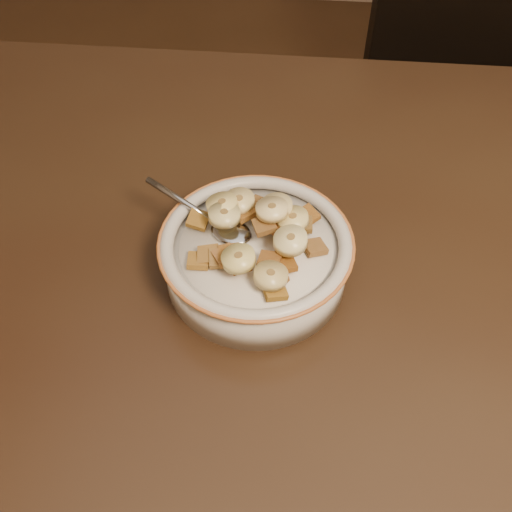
# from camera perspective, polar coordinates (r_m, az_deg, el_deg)

# --- Properties ---
(table) EXTENTS (1.40, 0.90, 0.04)m
(table) POSITION_cam_1_polar(r_m,az_deg,el_deg) (0.62, 20.26, -5.78)
(table) COLOR black
(table) RESTS_ON floor
(chair) EXTENTS (0.53, 0.53, 1.03)m
(chair) POSITION_cam_1_polar(r_m,az_deg,el_deg) (1.31, 21.16, 13.77)
(chair) COLOR black
(chair) RESTS_ON floor
(cereal_bowl) EXTENTS (0.18, 0.18, 0.04)m
(cereal_bowl) POSITION_cam_1_polar(r_m,az_deg,el_deg) (0.57, -0.00, -0.54)
(cereal_bowl) COLOR beige
(cereal_bowl) RESTS_ON table
(milk) EXTENTS (0.15, 0.15, 0.00)m
(milk) POSITION_cam_1_polar(r_m,az_deg,el_deg) (0.55, -0.00, 0.92)
(milk) COLOR silver
(milk) RESTS_ON cereal_bowl
(spoon) EXTENTS (0.05, 0.05, 0.01)m
(spoon) POSITION_cam_1_polar(r_m,az_deg,el_deg) (0.56, -2.50, 2.41)
(spoon) COLOR gray
(spoon) RESTS_ON cereal_bowl
(cereal_square_0) EXTENTS (0.02, 0.02, 0.01)m
(cereal_square_0) POSITION_cam_1_polar(r_m,az_deg,el_deg) (0.53, -3.62, -0.23)
(cereal_square_0) COLOR brown
(cereal_square_0) RESTS_ON milk
(cereal_square_1) EXTENTS (0.03, 0.03, 0.01)m
(cereal_square_1) POSITION_cam_1_polar(r_m,az_deg,el_deg) (0.57, -1.14, 4.40)
(cereal_square_1) COLOR #9D6723
(cereal_square_1) RESTS_ON milk
(cereal_square_2) EXTENTS (0.03, 0.03, 0.01)m
(cereal_square_2) POSITION_cam_1_polar(r_m,az_deg,el_deg) (0.56, 2.62, 3.65)
(cereal_square_2) COLOR brown
(cereal_square_2) RESTS_ON milk
(cereal_square_3) EXTENTS (0.02, 0.02, 0.01)m
(cereal_square_3) POSITION_cam_1_polar(r_m,az_deg,el_deg) (0.59, 0.38, 5.04)
(cereal_square_3) COLOR brown
(cereal_square_3) RESTS_ON milk
(cereal_square_4) EXTENTS (0.03, 0.03, 0.01)m
(cereal_square_4) POSITION_cam_1_polar(r_m,az_deg,el_deg) (0.53, -3.09, 0.08)
(cereal_square_4) COLOR brown
(cereal_square_4) RESTS_ON milk
(cereal_square_5) EXTENTS (0.03, 0.03, 0.01)m
(cereal_square_5) POSITION_cam_1_polar(r_m,az_deg,el_deg) (0.51, 1.82, -2.46)
(cereal_square_5) COLOR brown
(cereal_square_5) RESTS_ON milk
(cereal_square_6) EXTENTS (0.02, 0.02, 0.01)m
(cereal_square_6) POSITION_cam_1_polar(r_m,az_deg,el_deg) (0.58, -1.07, 4.76)
(cereal_square_6) COLOR brown
(cereal_square_6) RESTS_ON milk
(cereal_square_7) EXTENTS (0.02, 0.02, 0.01)m
(cereal_square_7) POSITION_cam_1_polar(r_m,az_deg,el_deg) (0.57, -5.79, 3.64)
(cereal_square_7) COLOR olive
(cereal_square_7) RESTS_ON milk
(cereal_square_8) EXTENTS (0.03, 0.03, 0.01)m
(cereal_square_8) POSITION_cam_1_polar(r_m,az_deg,el_deg) (0.55, 2.58, 2.70)
(cereal_square_8) COLOR #995A31
(cereal_square_8) RESTS_ON milk
(cereal_square_9) EXTENTS (0.03, 0.03, 0.01)m
(cereal_square_9) POSITION_cam_1_polar(r_m,az_deg,el_deg) (0.55, 5.90, 0.88)
(cereal_square_9) COLOR olive
(cereal_square_9) RESTS_ON milk
(cereal_square_10) EXTENTS (0.03, 0.03, 0.01)m
(cereal_square_10) POSITION_cam_1_polar(r_m,az_deg,el_deg) (0.54, 0.84, 3.07)
(cereal_square_10) COLOR olive
(cereal_square_10) RESTS_ON milk
(cereal_square_11) EXTENTS (0.03, 0.03, 0.01)m
(cereal_square_11) POSITION_cam_1_polar(r_m,az_deg,el_deg) (0.57, 2.57, 4.50)
(cereal_square_11) COLOR brown
(cereal_square_11) RESTS_ON milk
(cereal_square_12) EXTENTS (0.02, 0.02, 0.01)m
(cereal_square_12) POSITION_cam_1_polar(r_m,az_deg,el_deg) (0.54, -5.81, -0.47)
(cereal_square_12) COLOR olive
(cereal_square_12) RESTS_ON milk
(cereal_square_13) EXTENTS (0.02, 0.02, 0.01)m
(cereal_square_13) POSITION_cam_1_polar(r_m,az_deg,el_deg) (0.56, 4.63, 3.20)
(cereal_square_13) COLOR brown
(cereal_square_13) RESTS_ON milk
(cereal_square_14) EXTENTS (0.03, 0.03, 0.01)m
(cereal_square_14) POSITION_cam_1_polar(r_m,az_deg,el_deg) (0.57, 5.13, 4.03)
(cereal_square_14) COLOR brown
(cereal_square_14) RESTS_ON milk
(cereal_square_15) EXTENTS (0.02, 0.02, 0.01)m
(cereal_square_15) POSITION_cam_1_polar(r_m,az_deg,el_deg) (0.54, -4.80, 0.10)
(cereal_square_15) COLOR olive
(cereal_square_15) RESTS_ON milk
(cereal_square_16) EXTENTS (0.03, 0.03, 0.01)m
(cereal_square_16) POSITION_cam_1_polar(r_m,az_deg,el_deg) (0.51, 1.90, -3.49)
(cereal_square_16) COLOR #8C5F1C
(cereal_square_16) RESTS_ON milk
(cereal_square_17) EXTENTS (0.03, 0.03, 0.01)m
(cereal_square_17) POSITION_cam_1_polar(r_m,az_deg,el_deg) (0.58, 0.21, 5.10)
(cereal_square_17) COLOR brown
(cereal_square_17) RESTS_ON milk
(cereal_square_18) EXTENTS (0.02, 0.02, 0.01)m
(cereal_square_18) POSITION_cam_1_polar(r_m,az_deg,el_deg) (0.52, 1.34, -0.49)
(cereal_square_18) COLOR brown
(cereal_square_18) RESTS_ON milk
(cereal_square_19) EXTENTS (0.02, 0.02, 0.01)m
(cereal_square_19) POSITION_cam_1_polar(r_m,az_deg,el_deg) (0.56, 2.45, 4.13)
(cereal_square_19) COLOR brown
(cereal_square_19) RESTS_ON milk
(cereal_square_20) EXTENTS (0.02, 0.02, 0.01)m
(cereal_square_20) POSITION_cam_1_polar(r_m,az_deg,el_deg) (0.56, 2.65, 3.96)
(cereal_square_20) COLOR brown
(cereal_square_20) RESTS_ON milk
(cereal_square_21) EXTENTS (0.03, 0.03, 0.01)m
(cereal_square_21) POSITION_cam_1_polar(r_m,az_deg,el_deg) (0.52, -1.82, -0.88)
(cereal_square_21) COLOR brown
(cereal_square_21) RESTS_ON milk
(cereal_square_22) EXTENTS (0.02, 0.02, 0.01)m
(cereal_square_22) POSITION_cam_1_polar(r_m,az_deg,el_deg) (0.53, -2.69, 0.24)
(cereal_square_22) COLOR #9D6027
(cereal_square_22) RESTS_ON milk
(cereal_square_23) EXTENTS (0.03, 0.03, 0.01)m
(cereal_square_23) POSITION_cam_1_polar(r_m,az_deg,el_deg) (0.52, 2.86, -0.79)
(cereal_square_23) COLOR brown
(cereal_square_23) RESTS_ON milk
(banana_slice_0) EXTENTS (0.04, 0.04, 0.01)m
(banana_slice_0) POSITION_cam_1_polar(r_m,az_deg,el_deg) (0.57, -1.69, 5.47)
(banana_slice_0) COLOR #ECD88E
(banana_slice_0) RESTS_ON milk
(banana_slice_1) EXTENTS (0.04, 0.04, 0.01)m
(banana_slice_1) POSITION_cam_1_polar(r_m,az_deg,el_deg) (0.55, -3.18, 4.11)
(banana_slice_1) COLOR #E8D581
(banana_slice_1) RESTS_ON milk
(banana_slice_2) EXTENTS (0.03, 0.03, 0.02)m
(banana_slice_2) POSITION_cam_1_polar(r_m,az_deg,el_deg) (0.52, 3.49, 1.58)
(banana_slice_2) COLOR beige
(banana_slice_2) RESTS_ON milk
(banana_slice_3) EXTENTS (0.04, 0.04, 0.02)m
(banana_slice_3) POSITION_cam_1_polar(r_m,az_deg,el_deg) (0.56, -3.26, 4.68)
(banana_slice_3) COLOR #E8C170
(banana_slice_3) RESTS_ON milk
(banana_slice_4) EXTENTS (0.04, 0.04, 0.01)m
(banana_slice_4) POSITION_cam_1_polar(r_m,az_deg,el_deg) (0.55, 2.08, 4.92)
(banana_slice_4) COLOR beige
(banana_slice_4) RESTS_ON milk
(banana_slice_5) EXTENTS (0.04, 0.04, 0.01)m
(banana_slice_5) POSITION_cam_1_polar(r_m,az_deg,el_deg) (0.54, 1.61, 4.67)
(banana_slice_5) COLOR #F6DA91
(banana_slice_5) RESTS_ON milk
(banana_slice_6) EXTENTS (0.04, 0.04, 0.02)m
(banana_slice_6) POSITION_cam_1_polar(r_m,az_deg,el_deg) (0.55, 3.68, 3.68)
(banana_slice_6) COLOR #F8E985
(banana_slice_6) RESTS_ON milk
(banana_slice_7) EXTENTS (0.03, 0.03, 0.01)m
(banana_slice_7) POSITION_cam_1_polar(r_m,az_deg,el_deg) (0.52, 3.41, 1.46)
(banana_slice_7) COLOR #F3D479
(banana_slice_7) RESTS_ON milk
(banana_slice_8) EXTENTS (0.04, 0.04, 0.02)m
(banana_slice_8) POSITION_cam_1_polar(r_m,az_deg,el_deg) (0.56, -3.40, 5.14)
(banana_slice_8) COLOR #ECD481
(banana_slice_8) RESTS_ON milk
(banana_slice_9) EXTENTS (0.04, 0.04, 0.01)m
(banana_slice_9) POSITION_cam_1_polar(r_m,az_deg,el_deg) (0.51, 1.48, -1.98)
(banana_slice_9) COLOR #D7C781
(banana_slice_9) RESTS_ON milk
(banana_slice_10) EXTENTS (0.04, 0.04, 0.02)m
(banana_slice_10) POSITION_cam_1_polar(r_m,az_deg,el_deg) (0.51, -1.76, -0.26)
(banana_slice_10) COLOR #E8D071
(banana_slice_10) RESTS_ON milk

